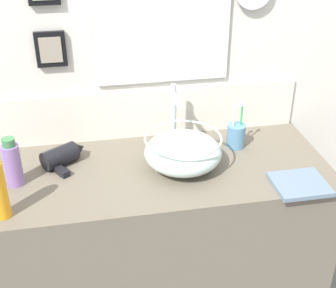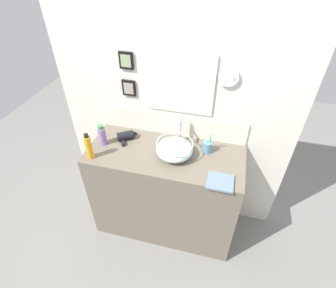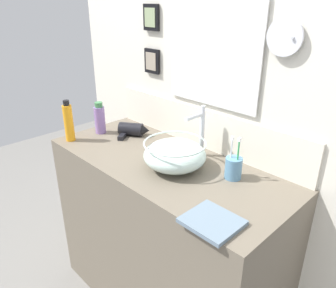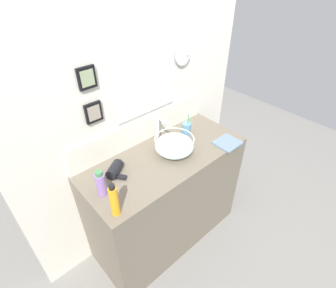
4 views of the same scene
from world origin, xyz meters
TOP-DOWN VIEW (x-y plane):
  - vanity_counter at (0.00, 0.00)m, footprint 1.26×0.54m
  - back_panel at (0.00, 0.30)m, footprint 2.00×0.10m
  - glass_bowl_sink at (0.08, -0.01)m, footprint 0.29×0.29m
  - faucet at (0.08, 0.16)m, footprint 0.02×0.13m
  - hair_drier at (-0.36, 0.10)m, footprint 0.18×0.19m
  - toothbrush_cup at (0.32, 0.11)m, footprint 0.07×0.07m
  - spray_bottle at (-0.53, -0.01)m, footprint 0.06×0.06m
  - hand_towel at (0.46, -0.21)m, footprint 0.19×0.17m

SIDE VIEW (x-z plane):
  - vanity_counter at x=0.00m, z-range 0.00..0.93m
  - hand_towel at x=0.46m, z-range 0.93..0.95m
  - hair_drier at x=-0.36m, z-range 0.93..1.01m
  - toothbrush_cup at x=0.32m, z-range 0.89..1.08m
  - glass_bowl_sink at x=0.08m, z-range 0.94..1.07m
  - spray_bottle at x=-0.53m, z-range 0.93..1.11m
  - faucet at x=0.08m, z-range 0.96..1.22m
  - back_panel at x=0.00m, z-range 0.00..2.35m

